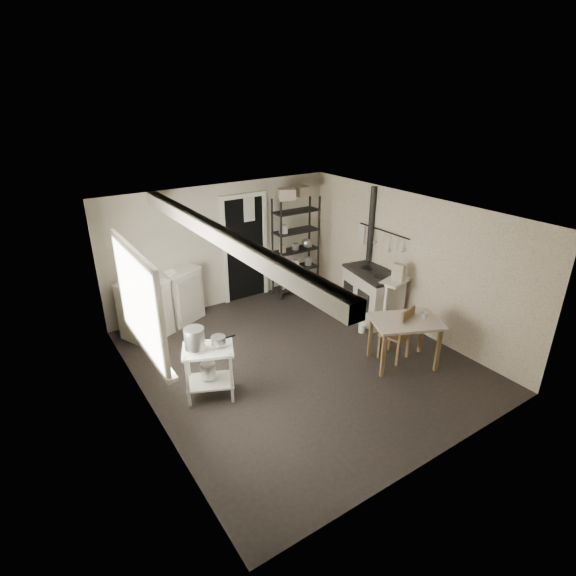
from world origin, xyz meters
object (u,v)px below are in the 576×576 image
shelf_rack (296,248)px  work_table (403,342)px  stockpot (194,338)px  base_cabinets (162,303)px  prep_table (210,371)px  stove (372,295)px  chair (395,330)px  flour_sack (301,283)px

shelf_rack → work_table: shelf_rack is taller
stockpot → base_cabinets: stockpot is taller
prep_table → stockpot: bearing=176.6°
stove → chair: bearing=-108.6°
stockpot → chair: bearing=-13.2°
base_cabinets → stove: size_ratio=1.32×
prep_table → shelf_rack: bearing=37.5°
stove → flour_sack: (-0.47, 1.54, -0.20)m
prep_table → flour_sack: 3.61m
shelf_rack → flour_sack: shelf_rack is taller
prep_table → shelf_rack: 3.70m
prep_table → work_table: (2.74, -0.86, -0.02)m
stockpot → base_cabinets: bearing=82.3°
stockpot → base_cabinets: 2.31m
stockpot → prep_table: bearing=-3.4°
prep_table → work_table: size_ratio=0.77×
work_table → chair: size_ratio=1.09×
prep_table → flour_sack: bearing=35.3°
stockpot → flour_sack: (3.10, 2.07, -0.70)m
stockpot → flour_sack: 3.80m
stockpot → shelf_rack: 3.78m
shelf_rack → base_cabinets: bearing=179.7°
stove → work_table: size_ratio=1.16×
base_cabinets → prep_table: bearing=-117.4°
shelf_rack → flour_sack: bearing=-74.4°
flour_sack → stockpot: bearing=-146.3°
shelf_rack → work_table: size_ratio=2.01×
shelf_rack → work_table: (-0.17, -3.09, -0.57)m
base_cabinets → stove: base_cabinets is taller
prep_table → stove: stove is taller
work_table → chair: chair is taller
flour_sack → stove: bearing=-73.0°
base_cabinets → shelf_rack: 2.80m
base_cabinets → flour_sack: (2.80, -0.17, -0.22)m
base_cabinets → flour_sack: size_ratio=3.35×
stove → work_table: bearing=-105.5°
shelf_rack → stove: shelf_rack is taller
base_cabinets → flour_sack: base_cabinets is taller
stove → shelf_rack: bearing=117.0°
stockpot → flour_sack: size_ratio=0.63×
shelf_rack → work_table: 3.14m
prep_table → chair: bearing=-13.7°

